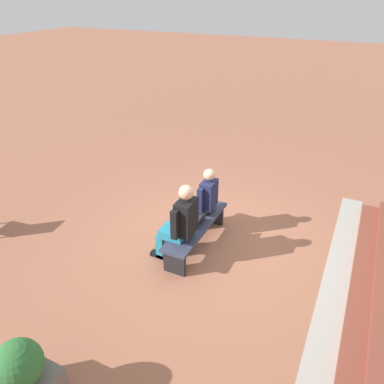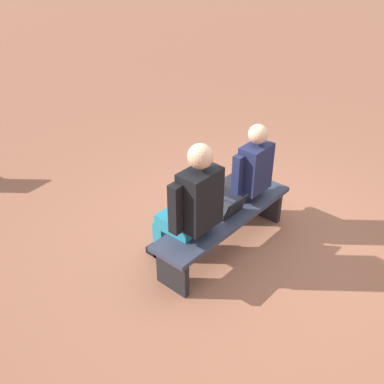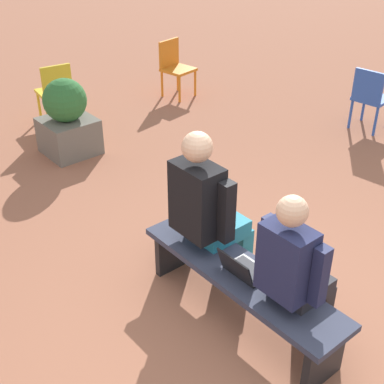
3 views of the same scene
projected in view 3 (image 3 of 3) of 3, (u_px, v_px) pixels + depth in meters
ground_plane at (252, 341)px, 3.95m from camera, size 60.00×60.00×0.00m
bench at (240, 281)px, 3.99m from camera, size 1.80×0.44×0.45m
person_student at (295, 269)px, 3.57m from camera, size 0.52×0.66×1.31m
person_adult at (208, 208)px, 4.13m from camera, size 0.59×0.75×1.43m
laptop at (244, 269)px, 3.89m from camera, size 0.32×0.29×0.21m
plastic_chair_foreground at (370, 95)px, 6.98m from camera, size 0.47×0.47×0.84m
plastic_chair_mid_courtyard at (175, 65)px, 8.10m from camera, size 0.48×0.48×0.84m
plastic_chair_far_left at (55, 90)px, 7.17m from camera, size 0.48×0.48×0.84m
planter at (67, 119)px, 6.41m from camera, size 0.60×0.60×0.94m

